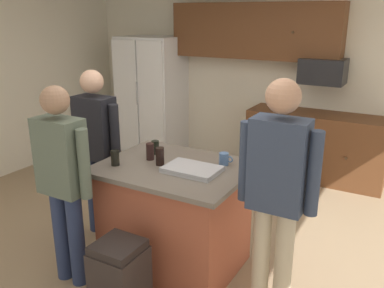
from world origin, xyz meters
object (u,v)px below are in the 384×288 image
object	(u,v)px
person_guest_left	(96,143)
trash_bin	(120,280)
person_elder_center	(277,186)
microwave_over_range	(323,71)
mug_ceramic_white	(224,159)
refrigerator	(152,95)
person_host_foreground	(63,175)
glass_dark_ale	(155,147)
serving_tray	(192,169)
glass_stout_tall	(160,156)
kitchen_island	(175,216)
glass_short_whisky	(150,151)
tumbler_amber	(115,158)

from	to	relation	value
person_guest_left	trash_bin	xyz separation A→B (m)	(0.96, -0.88, -0.66)
person_elder_center	trash_bin	size ratio (longest dim) A/B	2.90
microwave_over_range	person_elder_center	bearing A→B (deg)	-82.48
person_guest_left	mug_ceramic_white	world-z (taller)	person_guest_left
refrigerator	person_host_foreground	world-z (taller)	refrigerator
glass_dark_ale	serving_tray	distance (m)	0.55
microwave_over_range	glass_stout_tall	size ratio (longest dim) A/B	3.68
person_elder_center	trash_bin	distance (m)	1.33
mug_ceramic_white	person_elder_center	bearing A→B (deg)	-34.36
trash_bin	person_guest_left	bearing A→B (deg)	137.53
kitchen_island	mug_ceramic_white	xyz separation A→B (m)	(0.35, 0.22, 0.52)
refrigerator	glass_dark_ale	world-z (taller)	refrigerator
kitchen_island	refrigerator	bearing A→B (deg)	128.23
person_elder_center	person_host_foreground	distance (m)	1.65
glass_dark_ale	mug_ceramic_white	distance (m)	0.67
person_guest_left	glass_stout_tall	xyz separation A→B (m)	(0.84, -0.15, 0.06)
glass_short_whisky	refrigerator	bearing A→B (deg)	124.72
glass_stout_tall	tumbler_amber	size ratio (longest dim) A/B	1.18
mug_ceramic_white	serving_tray	distance (m)	0.31
refrigerator	glass_stout_tall	distance (m)	3.25
microwave_over_range	trash_bin	world-z (taller)	microwave_over_range
refrigerator	person_guest_left	world-z (taller)	refrigerator
person_guest_left	tumbler_amber	world-z (taller)	person_guest_left
refrigerator	glass_stout_tall	xyz separation A→B (m)	(1.92, -2.62, 0.11)
kitchen_island	trash_bin	size ratio (longest dim) A/B	2.03
person_guest_left	glass_short_whisky	size ratio (longest dim) A/B	11.30
glass_dark_ale	tumbler_amber	distance (m)	0.43
person_guest_left	serving_tray	bearing A→B (deg)	-1.11
person_elder_center	serving_tray	distance (m)	0.76
microwave_over_range	person_host_foreground	size ratio (longest dim) A/B	0.34
refrigerator	tumbler_amber	distance (m)	3.24
glass_stout_tall	kitchen_island	bearing A→B (deg)	18.86
kitchen_island	person_guest_left	distance (m)	1.08
glass_short_whisky	serving_tray	xyz separation A→B (m)	(0.46, -0.07, -0.05)
microwave_over_range	mug_ceramic_white	distance (m)	2.53
person_guest_left	tumbler_amber	xyz separation A→B (m)	(0.52, -0.34, 0.05)
person_host_foreground	glass_stout_tall	xyz separation A→B (m)	(0.52, 0.59, 0.06)
glass_stout_tall	glass_short_whisky	world-z (taller)	glass_stout_tall
kitchen_island	trash_bin	world-z (taller)	kitchen_island
person_host_foreground	serving_tray	size ratio (longest dim) A/B	3.77
microwave_over_range	person_host_foreground	distance (m)	3.58
microwave_over_range	serving_tray	world-z (taller)	microwave_over_range
glass_dark_ale	glass_stout_tall	bearing A→B (deg)	-47.81
mug_ceramic_white	trash_bin	bearing A→B (deg)	-109.49
tumbler_amber	serving_tray	distance (m)	0.66
microwave_over_range	trash_bin	distance (m)	3.70
microwave_over_range	trash_bin	xyz separation A→B (m)	(-0.56, -3.47, -1.15)
person_guest_left	trash_bin	bearing A→B (deg)	-35.88
person_elder_center	refrigerator	bearing A→B (deg)	-32.05
glass_dark_ale	refrigerator	bearing A→B (deg)	125.59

